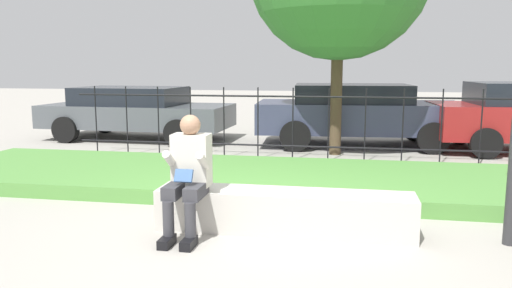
# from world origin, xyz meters

# --- Properties ---
(ground_plane) EXTENTS (60.00, 60.00, 0.00)m
(ground_plane) POSITION_xyz_m (0.00, 0.00, 0.00)
(ground_plane) COLOR #A8A399
(stone_bench) EXTENTS (2.67, 0.48, 0.43)m
(stone_bench) POSITION_xyz_m (0.34, 0.00, 0.19)
(stone_bench) COLOR beige
(stone_bench) RESTS_ON ground_plane
(person_seated_reader) EXTENTS (0.42, 0.73, 1.23)m
(person_seated_reader) POSITION_xyz_m (-0.60, -0.27, 0.66)
(person_seated_reader) COLOR black
(person_seated_reader) RESTS_ON ground_plane
(grass_berm) EXTENTS (10.38, 2.56, 0.19)m
(grass_berm) POSITION_xyz_m (0.00, 1.98, 0.10)
(grass_berm) COLOR #569342
(grass_berm) RESTS_ON ground_plane
(iron_fence) EXTENTS (8.38, 0.03, 1.33)m
(iron_fence) POSITION_xyz_m (0.00, 3.99, 0.70)
(iron_fence) COLOR black
(iron_fence) RESTS_ON ground_plane
(car_parked_center) EXTENTS (4.48, 2.21, 1.33)m
(car_parked_center) POSITION_xyz_m (1.20, 5.95, 0.73)
(car_parked_center) COLOR #383D56
(car_parked_center) RESTS_ON ground_plane
(car_parked_left) EXTENTS (4.41, 2.10, 1.23)m
(car_parked_left) POSITION_xyz_m (-3.94, 6.04, 0.67)
(car_parked_left) COLOR #4C5156
(car_parked_left) RESTS_ON ground_plane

